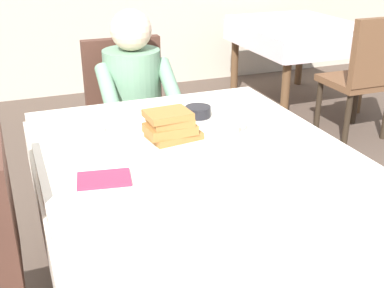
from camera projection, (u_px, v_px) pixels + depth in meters
dining_table_main at (206, 185)px, 1.73m from camera, size 1.12×1.52×0.74m
chair_diner at (129, 112)px, 2.78m from camera, size 0.44×0.45×0.93m
diner_person at (135, 97)px, 2.59m from camera, size 0.40×0.43×1.12m
plate_breakfast at (171, 141)px, 1.84m from camera, size 0.28×0.28×0.02m
breakfast_stack at (171, 126)px, 1.82m from camera, size 0.21×0.16×0.11m
cup_coffee at (230, 125)px, 1.91m from camera, size 0.11×0.08×0.08m
bowl_butter at (198, 112)px, 2.10m from camera, size 0.11×0.11×0.04m
syrup_pitcher at (97, 126)px, 1.90m from camera, size 0.08×0.08×0.07m
fork_left_of_plate at (123, 152)px, 1.77m from camera, size 0.03×0.18×0.00m
knife_right_of_plate at (219, 137)px, 1.89m from camera, size 0.02×0.20×0.00m
spoon_near_edge at (205, 179)px, 1.57m from camera, size 0.15×0.03×0.00m
napkin_folded at (104, 180)px, 1.57m from camera, size 0.19×0.15×0.01m
background_table_far at (297, 35)px, 4.36m from camera, size 0.92×1.12×0.74m
background_chair_empty at (366, 71)px, 3.59m from camera, size 0.44×0.45×0.93m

